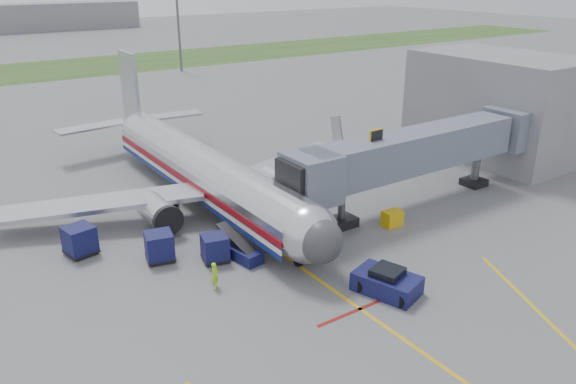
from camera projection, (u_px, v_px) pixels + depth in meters
ground at (317, 279)px, 34.35m from camera, size 400.00×400.00×0.00m
grass_strip at (22, 72)px, 103.37m from camera, size 300.00×25.00×0.01m
apron_markings at (404, 340)px, 28.67m from camera, size 21.52×50.00×0.01m
airliner at (203, 170)px, 45.07m from camera, size 32.10×35.67×10.25m
jet_bridge at (412, 153)px, 43.28m from camera, size 25.30×4.00×6.90m
terminal at (497, 106)px, 55.91m from camera, size 10.00×16.00×10.00m
light_mast_right at (177, 10)px, 101.01m from camera, size 2.00×0.44×20.40m
pushback_tug at (387, 282)px, 32.71m from camera, size 3.32×4.24×1.55m
baggage_cart_a at (215, 248)px, 36.18m from camera, size 1.95×1.95×1.76m
baggage_cart_b at (159, 247)px, 36.22m from camera, size 2.11×2.11×1.90m
baggage_cart_c at (80, 240)px, 36.97m from camera, size 2.16×2.16×1.97m
belt_loader at (241, 252)px, 36.64m from camera, size 1.70×3.90×1.85m
ground_power_cart at (392, 218)px, 41.27m from camera, size 1.47×0.99×1.17m
ramp_worker at (215, 275)px, 33.06m from camera, size 0.72×0.69×1.66m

